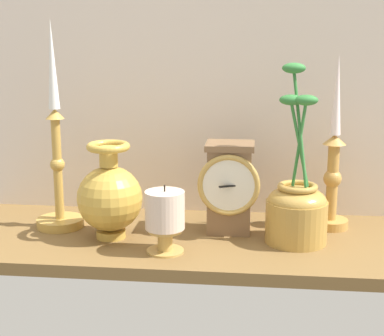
# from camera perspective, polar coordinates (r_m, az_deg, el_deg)

# --- Properties ---
(ground_plane) EXTENTS (1.00, 0.36, 0.02)m
(ground_plane) POSITION_cam_1_polar(r_m,az_deg,el_deg) (1.22, 0.67, -6.99)
(ground_plane) COLOR brown
(back_wall) EXTENTS (1.20, 0.02, 0.65)m
(back_wall) POSITION_cam_1_polar(r_m,az_deg,el_deg) (1.33, 1.50, 9.56)
(back_wall) COLOR silver
(back_wall) RESTS_ON ground_plane
(mantel_clock) EXTENTS (0.12, 0.10, 0.18)m
(mantel_clock) POSITION_cam_1_polar(r_m,az_deg,el_deg) (1.22, 3.56, -1.77)
(mantel_clock) COLOR brown
(mantel_clock) RESTS_ON ground_plane
(candlestick_tall_left) EXTENTS (0.07, 0.07, 0.36)m
(candlestick_tall_left) POSITION_cam_1_polar(r_m,az_deg,el_deg) (1.27, 13.20, -0.08)
(candlestick_tall_left) COLOR #BC8941
(candlestick_tall_left) RESTS_ON ground_plane
(candlestick_tall_center) EXTENTS (0.10, 0.10, 0.43)m
(candlestick_tall_center) POSITION_cam_1_polar(r_m,az_deg,el_deg) (1.27, -12.62, 0.23)
(candlestick_tall_center) COLOR #BF9442
(candlestick_tall_center) RESTS_ON ground_plane
(brass_vase_bulbous) EXTENTS (0.13, 0.13, 0.19)m
(brass_vase_bulbous) POSITION_cam_1_polar(r_m,az_deg,el_deg) (1.19, -7.79, -2.65)
(brass_vase_bulbous) COLOR gold
(brass_vase_bulbous) RESTS_ON ground_plane
(brass_vase_jar) EXTENTS (0.12, 0.12, 0.34)m
(brass_vase_jar) POSITION_cam_1_polar(r_m,az_deg,el_deg) (1.18, 9.87, -3.74)
(brass_vase_jar) COLOR #B1873D
(brass_vase_jar) RESTS_ON ground_plane
(pillar_candle_front) EXTENTS (0.07, 0.07, 0.13)m
(pillar_candle_front) POSITION_cam_1_polar(r_m,az_deg,el_deg) (1.11, -2.58, -4.60)
(pillar_candle_front) COLOR tan
(pillar_candle_front) RESTS_ON ground_plane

